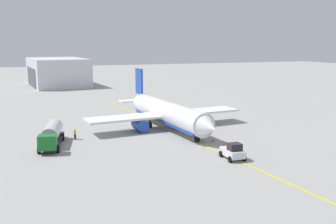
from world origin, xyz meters
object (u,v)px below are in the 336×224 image
(airplane, at_px, (167,113))
(safety_cone_wingtip, at_px, (213,140))
(refueling_worker, at_px, (75,134))
(fuel_tanker, at_px, (52,134))
(pushback_tug, at_px, (233,152))
(safety_cone_nose, at_px, (224,143))

(airplane, xyz_separation_m, safety_cone_wingtip, (11.25, 3.36, -2.41))
(refueling_worker, distance_m, safety_cone_wingtip, 21.55)
(airplane, bearing_deg, refueling_worker, -82.00)
(fuel_tanker, relative_size, safety_cone_wingtip, 18.43)
(airplane, height_order, refueling_worker, airplane)
(fuel_tanker, xyz_separation_m, safety_cone_wingtip, (6.27, 23.25, -1.43))
(pushback_tug, bearing_deg, fuel_tanker, -125.16)
(refueling_worker, xyz_separation_m, safety_cone_nose, (11.53, 20.08, -0.53))
(fuel_tanker, distance_m, refueling_worker, 4.64)
(airplane, bearing_deg, safety_cone_wingtip, 16.61)
(pushback_tug, height_order, safety_cone_wingtip, pushback_tug)
(fuel_tanker, relative_size, safety_cone_nose, 18.79)
(airplane, xyz_separation_m, safety_cone_nose, (13.81, 3.84, -2.42))
(safety_cone_wingtip, bearing_deg, airplane, -163.39)
(fuel_tanker, xyz_separation_m, refueling_worker, (-2.70, 3.66, -0.91))
(pushback_tug, relative_size, refueling_worker, 2.15)
(airplane, distance_m, refueling_worker, 16.50)
(airplane, xyz_separation_m, refueling_worker, (2.28, -16.24, -1.89))
(pushback_tug, bearing_deg, safety_cone_wingtip, 168.70)
(refueling_worker, bearing_deg, airplane, 98.00)
(pushback_tug, xyz_separation_m, refueling_worker, (-17.83, -17.82, -0.19))
(fuel_tanker, height_order, safety_cone_wingtip, fuel_tanker)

